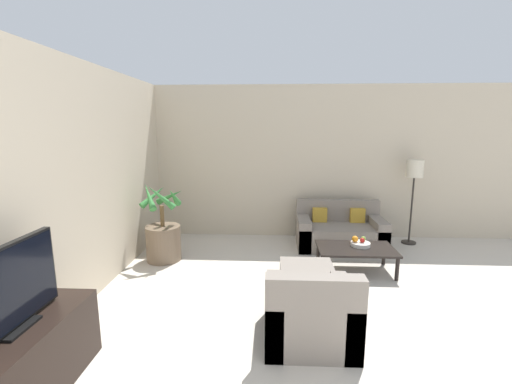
{
  "coord_description": "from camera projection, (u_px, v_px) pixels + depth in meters",
  "views": [
    {
      "loc": [
        -1.47,
        -0.26,
        1.97
      ],
      "look_at": [
        -1.73,
        4.85,
        1.0
      ],
      "focal_mm": 24.0,
      "sensor_mm": 36.0,
      "label": 1
    }
  ],
  "objects": [
    {
      "name": "wall_left",
      "position": [
        56.0,
        192.0,
        3.34
      ],
      "size": [
        0.06,
        7.44,
        2.7
      ],
      "color": "beige",
      "rests_on": "ground_plane"
    },
    {
      "name": "coffee_table",
      "position": [
        356.0,
        250.0,
        4.71
      ],
      "size": [
        1.04,
        0.63,
        0.34
      ],
      "color": "black",
      "rests_on": "ground_plane"
    },
    {
      "name": "fruit_bowl",
      "position": [
        360.0,
        244.0,
        4.76
      ],
      "size": [
        0.27,
        0.27,
        0.05
      ],
      "color": "beige",
      "rests_on": "coffee_table"
    },
    {
      "name": "television",
      "position": [
        11.0,
        288.0,
        2.34
      ],
      "size": [
        0.18,
        0.89,
        0.62
      ],
      "color": "black",
      "rests_on": "tv_console"
    },
    {
      "name": "floor_lamp",
      "position": [
        414.0,
        175.0,
        5.69
      ],
      "size": [
        0.27,
        0.27,
        1.44
      ],
      "color": "#2D2823",
      "rests_on": "ground_plane"
    },
    {
      "name": "tv_console",
      "position": [
        21.0,
        366.0,
        2.45
      ],
      "size": [
        0.51,
        1.24,
        0.58
      ],
      "color": "black",
      "rests_on": "ground_plane"
    },
    {
      "name": "sofa_loveseat",
      "position": [
        339.0,
        231.0,
        5.72
      ],
      "size": [
        1.41,
        0.78,
        0.74
      ],
      "color": "gray",
      "rests_on": "ground_plane"
    },
    {
      "name": "wall_back",
      "position": [
        356.0,
        163.0,
        6.06
      ],
      "size": [
        8.72,
        0.06,
        2.7
      ],
      "color": "beige",
      "rests_on": "ground_plane"
    },
    {
      "name": "orange_fruit",
      "position": [
        355.0,
        239.0,
        4.76
      ],
      "size": [
        0.09,
        0.09,
        0.09
      ],
      "color": "orange",
      "rests_on": "fruit_bowl"
    },
    {
      "name": "armchair",
      "position": [
        310.0,
        314.0,
        3.19
      ],
      "size": [
        0.83,
        0.84,
        0.77
      ],
      "color": "gray",
      "rests_on": "ground_plane"
    },
    {
      "name": "ottoman",
      "position": [
        306.0,
        281.0,
        3.98
      ],
      "size": [
        0.61,
        0.49,
        0.41
      ],
      "color": "gray",
      "rests_on": "ground_plane"
    },
    {
      "name": "apple_red",
      "position": [
        362.0,
        240.0,
        4.74
      ],
      "size": [
        0.07,
        0.07,
        0.07
      ],
      "color": "red",
      "rests_on": "fruit_bowl"
    },
    {
      "name": "potted_palm",
      "position": [
        163.0,
        236.0,
        5.11
      ],
      "size": [
        0.64,
        0.63,
        1.2
      ],
      "color": "brown",
      "rests_on": "ground_plane"
    },
    {
      "name": "apple_green",
      "position": [
        363.0,
        239.0,
        4.81
      ],
      "size": [
        0.07,
        0.07,
        0.07
      ],
      "color": "olive",
      "rests_on": "fruit_bowl"
    }
  ]
}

